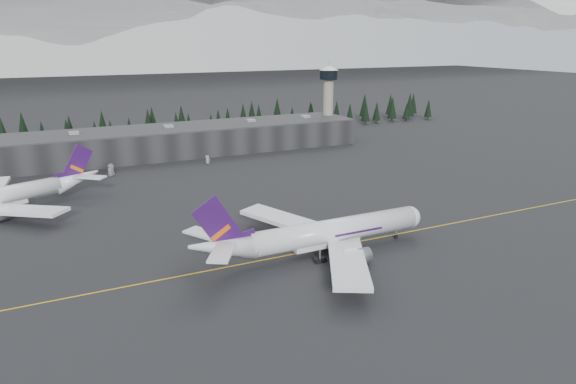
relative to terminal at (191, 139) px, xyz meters
name	(u,v)px	position (x,y,z in m)	size (l,w,h in m)	color
ground	(321,245)	(0.00, -125.00, -6.30)	(1400.00, 1400.00, 0.00)	black
taxiline	(325,248)	(0.00, -127.00, -6.29)	(400.00, 0.40, 0.02)	gold
terminal	(191,139)	(0.00, 0.00, 0.00)	(160.00, 30.00, 12.60)	black
control_tower	(328,94)	(75.00, 3.00, 17.11)	(10.00, 10.00, 37.70)	gray
treeline	(172,125)	(0.00, 37.00, 1.20)	(360.00, 20.00, 15.00)	black
mountain_ridge	(71,66)	(0.00, 875.00, -6.30)	(4400.00, 900.00, 420.00)	white
jet_main	(316,234)	(-4.05, -129.44, -1.02)	(63.60, 58.75, 18.71)	silver
jet_parked	(4,196)	(-74.61, -59.16, -1.27)	(58.69, 52.55, 17.84)	white
gse_vehicle_a	(111,174)	(-39.76, -28.81, -5.61)	(2.29, 4.96, 1.38)	silver
gse_vehicle_b	(208,162)	(0.29, -25.26, -5.66)	(1.51, 3.76, 1.28)	white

